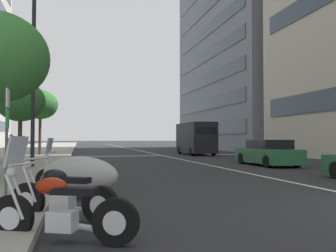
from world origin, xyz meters
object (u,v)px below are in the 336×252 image
at_px(street_lamp_with_banners, 40,52).
at_px(street_tree_near_plaza_corner, 20,101).
at_px(motorcycle_mid_row, 79,175).
at_px(delivery_van_ahead, 196,138).
at_px(parking_sign_by_curb, 7,128).
at_px(pedestrian_on_plaza, 11,148).
at_px(motorcycle_nearest_camera, 72,175).
at_px(car_following_behind, 268,153).
at_px(motorcycle_by_sign_pole, 60,211).
at_px(motorcycle_second_in_row, 62,197).
at_px(street_tree_far_plaza, 40,105).

distance_m(street_lamp_with_banners, street_tree_near_plaza_corner, 4.29).
relative_size(motorcycle_mid_row, delivery_van_ahead, 0.37).
bearing_deg(parking_sign_by_curb, street_tree_near_plaza_corner, 7.06).
xyz_separation_m(motorcycle_mid_row, street_lamp_with_banners, (8.68, 1.79, 4.88)).
bearing_deg(pedestrian_on_plaza, delivery_van_ahead, 163.03).
height_order(delivery_van_ahead, parking_sign_by_curb, delivery_van_ahead).
xyz_separation_m(motorcycle_nearest_camera, car_following_behind, (7.22, -9.97, 0.21)).
distance_m(motorcycle_by_sign_pole, car_following_behind, 16.08).
bearing_deg(street_lamp_with_banners, motorcycle_mid_row, -168.37).
xyz_separation_m(motorcycle_mid_row, delivery_van_ahead, (21.88, -9.99, 0.93)).
relative_size(motorcycle_second_in_row, car_following_behind, 0.41).
distance_m(motorcycle_by_sign_pole, street_lamp_with_banners, 13.55).
relative_size(motorcycle_nearest_camera, street_lamp_with_banners, 0.23).
distance_m(car_following_behind, street_tree_near_plaza_corner, 13.66).
bearing_deg(street_tree_far_plaza, pedestrian_on_plaza, 173.99).
relative_size(motorcycle_nearest_camera, parking_sign_by_curb, 0.86).
distance_m(delivery_van_ahead, parking_sign_by_curb, 25.23).
xyz_separation_m(motorcycle_by_sign_pole, street_tree_far_plaza, (25.34, 2.73, 3.65)).
bearing_deg(motorcycle_second_in_row, street_tree_near_plaza_corner, -47.99).
height_order(motorcycle_second_in_row, pedestrian_on_plaza, pedestrian_on_plaza).
relative_size(car_following_behind, parking_sign_by_curb, 1.86).
xyz_separation_m(motorcycle_by_sign_pole, pedestrian_on_plaza, (17.54, 3.55, 0.47)).
distance_m(motorcycle_nearest_camera, delivery_van_ahead, 22.79).
relative_size(motorcycle_second_in_row, motorcycle_mid_row, 0.87).
bearing_deg(motorcycle_mid_row, motorcycle_second_in_row, 116.85).
xyz_separation_m(motorcycle_nearest_camera, parking_sign_by_curb, (-2.09, 1.34, 1.24)).
xyz_separation_m(parking_sign_by_curb, pedestrian_on_plaza, (14.29, 2.28, -0.75)).
bearing_deg(motorcycle_by_sign_pole, motorcycle_mid_row, -69.52).
height_order(motorcycle_by_sign_pole, street_tree_far_plaza, street_tree_far_plaza).
bearing_deg(pedestrian_on_plaza, motorcycle_by_sign_pole, 53.86).
distance_m(motorcycle_nearest_camera, car_following_behind, 12.31).
distance_m(motorcycle_mid_row, car_following_behind, 13.12).
relative_size(delivery_van_ahead, street_lamp_with_banners, 0.65).
xyz_separation_m(delivery_van_ahead, parking_sign_by_curb, (-22.45, 11.52, 0.18)).
bearing_deg(parking_sign_by_curb, motorcycle_second_in_row, -146.61).
bearing_deg(motorcycle_second_in_row, pedestrian_on_plaza, -46.59).
relative_size(street_lamp_with_banners, street_tree_near_plaza_corner, 2.04).
distance_m(motorcycle_by_sign_pole, parking_sign_by_curb, 3.70).
bearing_deg(motorcycle_by_sign_pole, motorcycle_second_in_row, -64.53).
distance_m(motorcycle_by_sign_pole, delivery_van_ahead, 27.69).
bearing_deg(motorcycle_nearest_camera, street_tree_near_plaza_corner, -61.67).
bearing_deg(motorcycle_mid_row, street_tree_near_plaza_corner, -42.25).
xyz_separation_m(parking_sign_by_curb, street_tree_far_plaza, (22.09, 1.46, 2.43)).
bearing_deg(motorcycle_nearest_camera, motorcycle_mid_row, 109.91).
height_order(delivery_van_ahead, street_tree_near_plaza_corner, street_tree_near_plaza_corner).
bearing_deg(pedestrian_on_plaza, street_lamp_with_banners, 64.29).
xyz_separation_m(street_lamp_with_banners, street_tree_far_plaza, (12.83, 1.20, -1.34)).
bearing_deg(parking_sign_by_curb, pedestrian_on_plaza, 9.07).
xyz_separation_m(motorcycle_second_in_row, street_tree_far_plaza, (23.97, 2.70, 3.67)).
distance_m(motorcycle_second_in_row, parking_sign_by_curb, 2.58).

